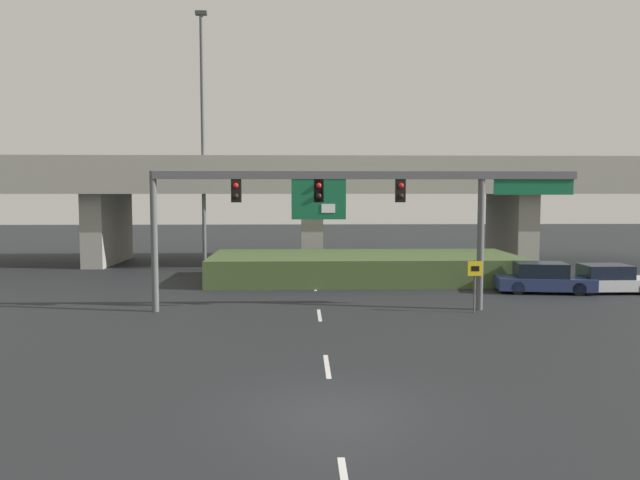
{
  "coord_description": "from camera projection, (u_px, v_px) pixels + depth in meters",
  "views": [
    {
      "loc": [
        -0.74,
        -13.7,
        4.93
      ],
      "look_at": [
        0.0,
        10.09,
        3.08
      ],
      "focal_mm": 35.0,
      "sensor_mm": 36.0,
      "label": 1
    }
  ],
  "objects": [
    {
      "name": "grass_embankment",
      "position": [
        363.0,
        267.0,
        34.7
      ],
      "size": [
        16.8,
        6.68,
        1.44
      ],
      "color": "#42562D",
      "rests_on": "ground"
    },
    {
      "name": "lane_markings",
      "position": [
        317.0,
        299.0,
        28.53
      ],
      "size": [
        0.14,
        38.82,
        0.01
      ],
      "color": "silver",
      "rests_on": "ground"
    },
    {
      "name": "parked_sedan_mid_right",
      "position": [
        607.0,
        280.0,
        30.47
      ],
      "size": [
        4.28,
        1.89,
        1.37
      ],
      "rotation": [
        0.0,
        0.0,
        0.01
      ],
      "color": "silver",
      "rests_on": "ground"
    },
    {
      "name": "overpass_bridge",
      "position": [
        311.0,
        191.0,
        43.08
      ],
      "size": [
        49.49,
        9.02,
        7.17
      ],
      "color": "gray",
      "rests_on": "ground"
    },
    {
      "name": "parked_sedan_near_right",
      "position": [
        543.0,
        279.0,
        30.51
      ],
      "size": [
        4.78,
        2.51,
        1.46
      ],
      "rotation": [
        0.0,
        0.0,
        -0.15
      ],
      "color": "navy",
      "rests_on": "ground"
    },
    {
      "name": "highway_light_pole_near",
      "position": [
        203.0,
        136.0,
        38.67
      ],
      "size": [
        0.7,
        0.36,
        15.95
      ],
      "color": "#515456",
      "rests_on": "ground"
    },
    {
      "name": "speed_limit_sign",
      "position": [
        475.0,
        278.0,
        25.31
      ],
      "size": [
        0.6,
        0.11,
        2.17
      ],
      "color": "#4C4C4C",
      "rests_on": "ground"
    },
    {
      "name": "ground_plane",
      "position": [
        334.0,
        411.0,
        14.06
      ],
      "size": [
        160.0,
        160.0,
        0.0
      ],
      "primitive_type": "plane",
      "color": "black"
    },
    {
      "name": "signal_gantry",
      "position": [
        352.0,
        197.0,
        25.55
      ],
      "size": [
        17.51,
        0.44,
        5.76
      ],
      "color": "#515456",
      "rests_on": "ground"
    }
  ]
}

